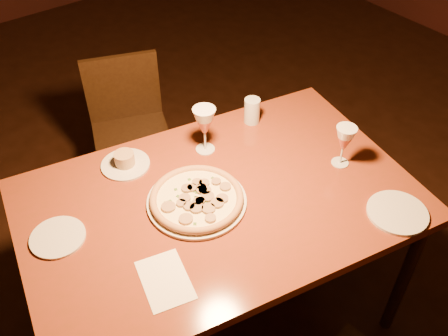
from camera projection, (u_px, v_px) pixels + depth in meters
floor at (246, 271)px, 2.54m from camera, size 7.00×7.00×0.00m
dining_table at (220, 210)px, 1.90m from camera, size 1.60×1.19×0.77m
chair_far at (130, 126)px, 2.68m from camera, size 0.51×0.51×0.82m
pizza_plate at (197, 199)px, 1.82m from camera, size 0.37×0.37×0.04m
ramekin_saucer at (125, 162)px, 1.97m from camera, size 0.19×0.19×0.06m
wine_glass_far at (205, 130)px, 1.99m from camera, size 0.09×0.09×0.20m
wine_glass_right at (343, 146)px, 1.93m from camera, size 0.08×0.08×0.18m
water_tumbler at (252, 111)px, 2.16m from camera, size 0.07×0.07×0.11m
side_plate_left at (58, 237)px, 1.71m from camera, size 0.19×0.19×0.01m
side_plate_near at (397, 213)px, 1.79m from camera, size 0.22×0.22×0.01m
menu_card at (165, 280)px, 1.58m from camera, size 0.19×0.24×0.00m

